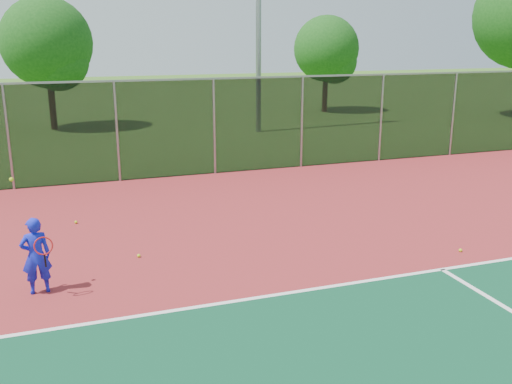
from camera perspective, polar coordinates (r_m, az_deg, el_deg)
ground at (r=8.21m, az=19.40°, el=-17.12°), size 120.00×120.00×0.00m
court_apron at (r=9.61m, az=11.96°, el=-11.43°), size 30.00×20.00×0.02m
fence_back at (r=18.09m, az=-4.20°, el=6.65°), size 30.00×0.06×3.03m
tennis_player at (r=10.39m, az=-21.15°, el=-5.93°), size 0.59×0.61×2.04m
practice_ball_0 at (r=11.67m, az=-11.64°, el=-6.26°), size 0.07×0.07×0.07m
practice_ball_1 at (r=12.43m, az=19.77°, el=-5.50°), size 0.07×0.07×0.07m
practice_ball_3 at (r=14.08m, az=-17.57°, el=-2.89°), size 0.07×0.07×0.07m
tree_back_left at (r=28.49m, az=-19.98°, el=13.49°), size 4.13×4.13×6.07m
tree_back_mid at (r=33.62m, az=7.25°, el=13.74°), size 3.71×3.71×5.44m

